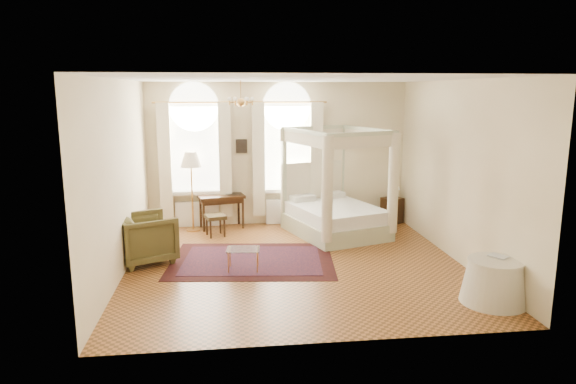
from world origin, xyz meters
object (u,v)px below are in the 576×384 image
object	(u,v)px
stool	(215,218)
side_table	(494,282)
armchair	(146,238)
coffee_table	(243,251)
canopy_bed	(336,211)
floor_lamp	(191,164)
nightstand	(392,210)
writing_desk	(221,200)

from	to	relation	value
stool	side_table	bearing A→B (deg)	-44.51
armchair	coffee_table	xyz separation A→B (m)	(1.75, -0.68, -0.10)
armchair	coffee_table	bearing A→B (deg)	-135.79
canopy_bed	coffee_table	size ratio (longest dim) A/B	4.19
armchair	coffee_table	world-z (taller)	armchair
floor_lamp	nightstand	bearing A→B (deg)	1.99
armchair	floor_lamp	size ratio (longest dim) A/B	0.55
canopy_bed	nightstand	distance (m)	1.79
nightstand	side_table	size ratio (longest dim) A/B	0.62
side_table	nightstand	bearing A→B (deg)	90.00
stool	armchair	distance (m)	2.00
coffee_table	floor_lamp	size ratio (longest dim) A/B	0.34
nightstand	armchair	world-z (taller)	armchair
writing_desk	floor_lamp	xyz separation A→B (m)	(-0.64, -0.16, 0.87)
writing_desk	coffee_table	world-z (taller)	writing_desk
nightstand	armchair	size ratio (longest dim) A/B	0.61
coffee_table	side_table	xyz separation A→B (m)	(3.65, -1.85, -0.03)
writing_desk	floor_lamp	world-z (taller)	floor_lamp
canopy_bed	side_table	world-z (taller)	canopy_bed
canopy_bed	stool	size ratio (longest dim) A/B	5.01
nightstand	floor_lamp	bearing A→B (deg)	-178.01
writing_desk	coffee_table	distance (m)	2.96
armchair	side_table	distance (m)	5.96
canopy_bed	coffee_table	distance (m)	2.94
coffee_table	floor_lamp	distance (m)	3.17
stool	side_table	size ratio (longest dim) A/B	0.53
canopy_bed	coffee_table	xyz separation A→B (m)	(-2.09, -2.06, -0.17)
stool	side_table	world-z (taller)	side_table
canopy_bed	writing_desk	world-z (taller)	canopy_bed
side_table	coffee_table	bearing A→B (deg)	153.10
canopy_bed	nightstand	bearing A→B (deg)	28.69
stool	armchair	xyz separation A→B (m)	(-1.23, -1.57, 0.06)
armchair	side_table	bearing A→B (deg)	-139.75
canopy_bed	armchair	xyz separation A→B (m)	(-3.85, -1.39, -0.08)
armchair	nightstand	bearing A→B (deg)	-92.15
stool	floor_lamp	distance (m)	1.34
coffee_table	nightstand	bearing A→B (deg)	38.65
writing_desk	stool	xyz separation A→B (m)	(-0.13, -0.67, -0.26)
writing_desk	floor_lamp	bearing A→B (deg)	-165.83
armchair	writing_desk	bearing A→B (deg)	-56.00
stool	armchair	world-z (taller)	armchair
coffee_table	side_table	size ratio (longest dim) A/B	0.63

